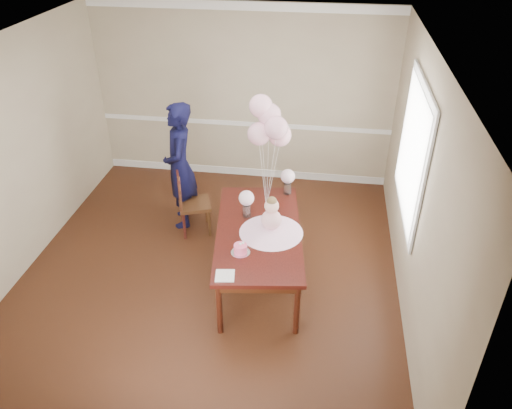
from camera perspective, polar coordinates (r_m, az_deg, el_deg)
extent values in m
cube|color=black|center=(6.21, -5.24, -7.61)|extent=(4.50, 5.00, 0.00)
cube|color=white|center=(4.94, -6.84, 17.20)|extent=(4.50, 5.00, 0.02)
cube|color=tan|center=(7.68, -1.50, 12.33)|extent=(4.50, 0.02, 2.70)
cube|color=tan|center=(3.58, -15.62, -16.20)|extent=(4.50, 0.02, 2.70)
cube|color=tan|center=(6.35, -26.12, 4.47)|extent=(0.02, 5.00, 2.70)
cube|color=tan|center=(5.39, 17.98, 1.53)|extent=(0.02, 5.00, 2.70)
cube|color=white|center=(7.83, -1.47, 9.21)|extent=(4.50, 0.02, 0.07)
cube|color=white|center=(7.33, -1.66, 21.75)|extent=(4.50, 0.02, 0.12)
cube|color=white|center=(8.20, -1.39, 3.80)|extent=(4.50, 0.02, 0.12)
cube|color=silver|center=(5.74, 17.49, 5.79)|extent=(0.02, 1.66, 1.56)
cube|color=white|center=(5.73, 17.32, 5.81)|extent=(0.01, 1.50, 1.40)
cube|color=black|center=(5.67, 0.29, -3.09)|extent=(1.20, 2.00, 0.05)
cube|color=black|center=(5.71, 0.29, -3.68)|extent=(1.09, 1.90, 0.09)
cylinder|color=black|center=(5.24, -4.21, -11.77)|extent=(0.07, 0.07, 0.66)
cylinder|color=black|center=(5.24, 4.68, -11.82)|extent=(0.07, 0.07, 0.66)
cylinder|color=black|center=(6.60, -3.14, -1.21)|extent=(0.07, 0.07, 0.66)
cylinder|color=black|center=(6.60, 3.77, -1.24)|extent=(0.07, 0.07, 0.66)
cone|color=#FFBBE2|center=(5.59, 1.75, -2.79)|extent=(0.81, 0.81, 0.09)
sphere|color=#EF97C8|center=(5.52, 1.77, -1.74)|extent=(0.23, 0.23, 0.23)
sphere|color=beige|center=(5.42, 1.80, -0.17)|extent=(0.16, 0.16, 0.16)
sphere|color=brown|center=(5.39, 1.81, 0.34)|extent=(0.11, 0.11, 0.11)
cylinder|color=silver|center=(5.31, -1.78, -5.50)|extent=(0.23, 0.23, 0.01)
cylinder|color=#FF5082|center=(5.28, -1.79, -5.06)|extent=(0.16, 0.16, 0.09)
sphere|color=white|center=(5.24, -1.80, -4.53)|extent=(0.03, 0.03, 0.03)
sphere|color=white|center=(5.26, -1.49, -4.41)|extent=(0.03, 0.03, 0.03)
cylinder|color=silver|center=(5.85, -1.08, -0.68)|extent=(0.11, 0.11, 0.15)
sphere|color=silver|center=(5.76, -1.10, 0.74)|extent=(0.18, 0.18, 0.18)
cylinder|color=silver|center=(6.30, 3.60, 1.87)|extent=(0.11, 0.11, 0.15)
sphere|color=#F4CDDE|center=(6.22, 3.66, 3.23)|extent=(0.18, 0.18, 0.18)
cube|color=white|center=(5.03, -3.57, -8.12)|extent=(0.21, 0.21, 0.01)
cylinder|color=silver|center=(6.08, 1.21, -0.01)|extent=(0.04, 0.04, 0.02)
sphere|color=#E4A1B4|center=(5.64, 0.34, 8.08)|extent=(0.27, 0.27, 0.27)
sphere|color=#E9A5BC|center=(5.56, 2.32, 8.76)|extent=(0.27, 0.27, 0.27)
sphere|color=#F0AAC1|center=(5.65, 1.52, 10.22)|extent=(0.27, 0.27, 0.27)
sphere|color=#FFB4CB|center=(5.63, 0.55, 11.19)|extent=(0.27, 0.27, 0.27)
sphere|color=#FFB4C7|center=(5.73, 2.73, 7.94)|extent=(0.27, 0.27, 0.27)
cylinder|color=white|center=(5.88, 0.79, 3.27)|extent=(0.09, 0.02, 0.79)
cylinder|color=white|center=(5.84, 1.72, 3.56)|extent=(0.10, 0.04, 0.88)
cylinder|color=silver|center=(5.88, 1.35, 4.30)|extent=(0.01, 0.09, 0.98)
cylinder|color=silver|center=(5.86, 0.89, 4.76)|extent=(0.09, 0.09, 1.07)
cylinder|color=white|center=(5.93, 1.93, 3.25)|extent=(0.12, 0.09, 0.73)
cube|color=#3A1F0F|center=(6.70, -7.03, 0.04)|extent=(0.53, 0.53, 0.05)
cylinder|color=#36110E|center=(6.68, -8.19, -2.45)|extent=(0.05, 0.05, 0.40)
cylinder|color=#371F0F|center=(6.69, -5.34, -2.13)|extent=(0.05, 0.05, 0.40)
cylinder|color=#3B1710|center=(6.96, -8.43, -0.91)|extent=(0.05, 0.05, 0.40)
cylinder|color=#3B2110|center=(6.97, -5.69, -0.61)|extent=(0.05, 0.05, 0.40)
cylinder|color=#3D1C10|center=(6.41, -8.69, 1.12)|extent=(0.05, 0.05, 0.52)
cylinder|color=#3A1510|center=(6.70, -8.91, 2.57)|extent=(0.05, 0.05, 0.52)
cube|color=#3E1E10|center=(6.61, -8.72, 1.03)|extent=(0.15, 0.36, 0.05)
cube|color=black|center=(6.54, -8.83, 2.14)|extent=(0.15, 0.36, 0.05)
cube|color=#3A140F|center=(6.47, -8.94, 3.28)|extent=(0.15, 0.36, 0.05)
imported|color=black|center=(6.70, -8.70, 4.37)|extent=(0.57, 0.72, 1.75)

